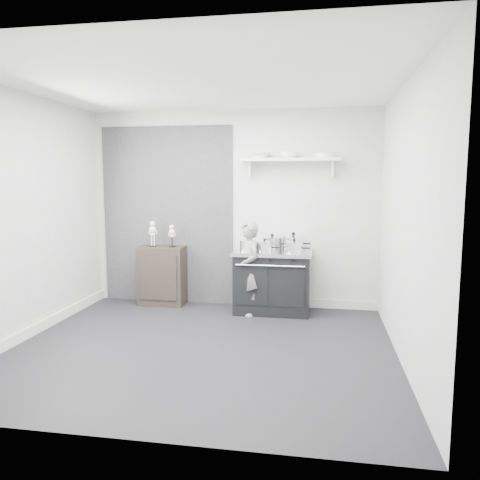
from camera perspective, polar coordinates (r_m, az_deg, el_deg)
name	(u,v)px	position (r m, az deg, el deg)	size (l,w,h in m)	color
ground	(202,347)	(5.07, -4.71, -12.92)	(4.00, 4.00, 0.00)	black
room_shell	(195,191)	(4.92, -5.49, 5.98)	(4.02, 3.62, 2.71)	#B7B7B4
wall_shelf	(290,161)	(6.30, 6.16, 9.61)	(1.30, 0.26, 0.24)	silver
stove	(272,281)	(6.25, 3.96, -5.02)	(1.03, 0.65, 0.83)	black
side_cabinet	(163,275)	(6.72, -9.43, -4.28)	(0.63, 0.37, 0.83)	black
child	(248,268)	(6.08, 1.04, -3.49)	(0.45, 0.29, 1.22)	gray
pot_front_left	(248,246)	(6.09, 0.97, -0.69)	(0.30, 0.21, 0.18)	white
pot_back_left	(272,243)	(6.31, 3.95, -0.37)	(0.36, 0.27, 0.21)	white
pot_back_right	(293,243)	(6.27, 6.51, -0.32)	(0.37, 0.28, 0.24)	white
pot_front_right	(294,247)	(5.99, 6.62, -0.88)	(0.32, 0.23, 0.19)	white
pot_front_center	(265,247)	(6.03, 3.03, -0.81)	(0.30, 0.21, 0.18)	white
skeleton_full	(153,232)	(6.67, -10.59, 0.98)	(0.11, 0.07, 0.41)	silver
skeleton_torso	(172,234)	(6.58, -8.30, 0.71)	(0.10, 0.06, 0.36)	silver
bowl_large	(259,155)	(6.33, 2.32, 10.27)	(0.31, 0.31, 0.08)	white
bowl_small	(289,155)	(6.29, 6.00, 10.25)	(0.24, 0.24, 0.08)	white
plate_stack	(325,155)	(6.28, 10.36, 10.11)	(0.26, 0.26, 0.06)	white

